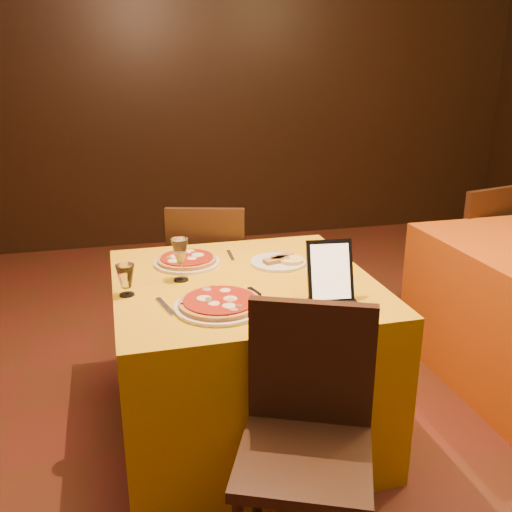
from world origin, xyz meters
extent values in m
cube|color=#5E2D19|center=(0.00, 0.00, -0.01)|extent=(6.00, 7.00, 0.01)
cube|color=black|center=(0.00, 3.50, 1.40)|extent=(6.00, 0.01, 2.80)
cube|color=gold|center=(-0.42, 0.47, 0.38)|extent=(1.10, 1.10, 0.75)
cylinder|color=white|center=(-0.57, 0.21, 0.76)|extent=(0.35, 0.35, 0.01)
cylinder|color=#AD4C23|center=(-0.57, 0.21, 0.77)|extent=(0.32, 0.32, 0.02)
cylinder|color=white|center=(-0.63, 0.73, 0.76)|extent=(0.30, 0.30, 0.01)
cylinder|color=#AD4C23|center=(-0.63, 0.73, 0.77)|extent=(0.27, 0.27, 0.02)
cylinder|color=white|center=(-0.22, 0.63, 0.76)|extent=(0.26, 0.26, 0.01)
cylinder|color=olive|center=(-0.22, 0.63, 0.77)|extent=(0.16, 0.16, 0.02)
cube|color=black|center=(-0.14, 0.18, 0.87)|extent=(0.19, 0.12, 0.23)
cube|color=#A9A9AF|center=(-0.39, 0.23, 0.75)|extent=(0.08, 0.23, 0.01)
cube|color=silver|center=(-0.78, 0.27, 0.75)|extent=(0.06, 0.18, 0.01)
cube|color=silver|center=(-0.41, 0.80, 0.75)|extent=(0.02, 0.15, 0.01)
camera|label=1|loc=(-0.94, -1.76, 1.64)|focal=40.00mm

